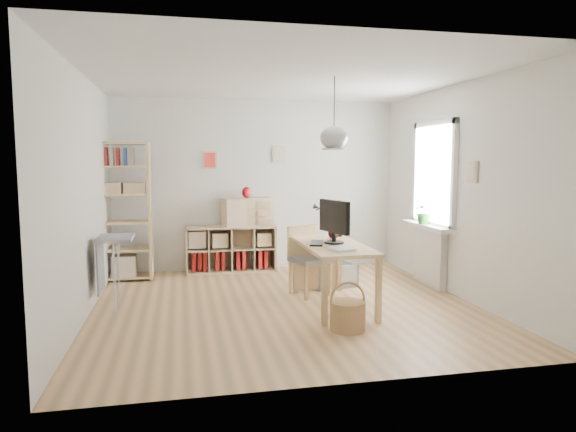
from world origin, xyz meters
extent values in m
plane|color=tan|center=(0.00, 0.00, 0.00)|extent=(4.50, 4.50, 0.00)
plane|color=white|center=(0.00, 2.25, 1.35)|extent=(4.50, 0.00, 4.50)
plane|color=white|center=(0.00, -2.25, 1.35)|extent=(4.50, 0.00, 4.50)
plane|color=white|center=(-2.25, 0.00, 1.35)|extent=(0.00, 4.50, 4.50)
plane|color=white|center=(2.25, 0.00, 1.35)|extent=(0.00, 4.50, 4.50)
plane|color=white|center=(0.00, 0.00, 2.70)|extent=(4.50, 4.50, 0.00)
cylinder|color=black|center=(0.55, -0.15, 2.36)|extent=(0.01, 0.01, 0.68)
ellipsoid|color=silver|center=(0.55, -0.15, 2.00)|extent=(0.32, 0.32, 0.27)
cube|color=white|center=(2.23, 0.60, 1.55)|extent=(0.03, 1.00, 1.30)
cube|color=white|center=(2.21, 0.06, 1.55)|extent=(0.06, 0.08, 1.46)
cube|color=white|center=(2.21, 1.14, 1.55)|extent=(0.06, 0.08, 1.46)
cube|color=white|center=(2.21, 0.60, 2.24)|extent=(0.06, 1.16, 0.08)
cube|color=white|center=(2.21, 0.60, 0.86)|extent=(0.06, 1.16, 0.08)
cube|color=silver|center=(2.19, 0.60, 0.40)|extent=(0.10, 0.80, 0.80)
cube|color=white|center=(2.14, 0.60, 0.83)|extent=(0.22, 1.20, 0.06)
cube|color=#DDB87F|center=(0.55, -0.15, 0.73)|extent=(0.70, 1.50, 0.04)
cube|color=#DDB87F|center=(0.25, -0.85, 0.35)|extent=(0.06, 0.06, 0.71)
cube|color=#DDB87F|center=(0.25, 0.55, 0.35)|extent=(0.06, 0.06, 0.71)
cube|color=#DDB87F|center=(0.85, -0.85, 0.35)|extent=(0.06, 0.06, 0.71)
cube|color=#DDB87F|center=(0.85, 0.55, 0.35)|extent=(0.06, 0.06, 0.71)
cube|color=#CDAF87|center=(-0.45, 2.04, 0.01)|extent=(1.40, 0.38, 0.03)
cube|color=#CDAF87|center=(-0.45, 2.04, 0.70)|extent=(1.40, 0.38, 0.03)
cube|color=#CDAF87|center=(-1.14, 2.04, 0.36)|extent=(0.03, 0.38, 0.72)
cube|color=#CDAF87|center=(0.23, 2.04, 0.36)|extent=(0.03, 0.38, 0.72)
cube|color=#CDAF87|center=(-0.45, 2.22, 0.36)|extent=(1.40, 0.02, 0.72)
cube|color=maroon|center=(-1.03, 2.06, 0.19)|extent=(0.06, 0.26, 0.30)
cube|color=maroon|center=(-0.94, 2.06, 0.19)|extent=(0.05, 0.26, 0.30)
cube|color=maroon|center=(-0.86, 2.06, 0.19)|extent=(0.05, 0.26, 0.30)
cube|color=maroon|center=(-0.67, 2.06, 0.19)|extent=(0.05, 0.26, 0.30)
cube|color=maroon|center=(-0.58, 2.06, 0.19)|extent=(0.05, 0.26, 0.30)
cube|color=maroon|center=(-0.35, 2.06, 0.19)|extent=(0.06, 0.26, 0.30)
cube|color=maroon|center=(-0.26, 2.06, 0.19)|extent=(0.06, 0.26, 0.30)
cube|color=maroon|center=(0.00, 2.06, 0.19)|extent=(0.06, 0.26, 0.30)
cube|color=maroon|center=(0.09, 2.06, 0.19)|extent=(0.05, 0.26, 0.30)
cube|color=#DDB87F|center=(-2.41, 1.80, 1.00)|extent=(0.04, 0.38, 2.00)
cube|color=#DDB87F|center=(-1.65, 1.80, 1.00)|extent=(0.04, 0.38, 2.00)
cube|color=#DDB87F|center=(-2.03, 1.80, 0.05)|extent=(0.76, 0.38, 0.03)
cube|color=#DDB87F|center=(-2.03, 1.80, 0.45)|extent=(0.76, 0.38, 0.03)
cube|color=#DDB87F|center=(-2.03, 1.80, 0.85)|extent=(0.76, 0.38, 0.03)
cube|color=#DDB87F|center=(-2.03, 1.80, 1.25)|extent=(0.76, 0.38, 0.03)
cube|color=#DDB87F|center=(-2.03, 1.80, 1.65)|extent=(0.76, 0.38, 0.03)
cube|color=#DDB87F|center=(-2.03, 1.80, 1.98)|extent=(0.76, 0.38, 0.03)
cube|color=#274891|center=(-2.31, 1.80, 1.79)|extent=(0.04, 0.18, 0.26)
cube|color=maroon|center=(-2.23, 1.80, 1.79)|extent=(0.04, 0.18, 0.26)
cube|color=beige|center=(-2.15, 1.80, 1.79)|extent=(0.04, 0.18, 0.26)
cube|color=maroon|center=(-2.07, 1.80, 1.79)|extent=(0.04, 0.18, 0.26)
cube|color=#274891|center=(-1.97, 1.80, 1.79)|extent=(0.04, 0.18, 0.26)
cube|color=beige|center=(-1.87, 1.80, 1.79)|extent=(0.04, 0.18, 0.26)
cube|color=#959598|center=(-1.97, 0.35, 0.83)|extent=(0.40, 0.55, 0.04)
cylinder|color=silver|center=(-1.97, 0.13, 0.41)|extent=(0.03, 0.03, 0.82)
cylinder|color=silver|center=(-1.97, 0.57, 0.41)|extent=(0.03, 0.03, 0.82)
cube|color=#959598|center=(-2.15, 0.35, 0.50)|extent=(0.02, 0.50, 0.62)
cube|color=#959598|center=(0.42, 0.40, 0.47)|extent=(0.56, 0.56, 0.06)
cube|color=#DDB87F|center=(0.30, 0.16, 0.22)|extent=(0.05, 0.05, 0.44)
cube|color=#DDB87F|center=(0.18, 0.52, 0.22)|extent=(0.05, 0.05, 0.44)
cube|color=#DDB87F|center=(0.65, 0.29, 0.22)|extent=(0.05, 0.05, 0.44)
cube|color=#DDB87F|center=(0.53, 0.64, 0.22)|extent=(0.05, 0.05, 0.44)
cube|color=#DDB87F|center=(0.35, 0.59, 0.70)|extent=(0.42, 0.18, 0.39)
cylinder|color=#9E7947|center=(0.45, -1.03, 0.15)|extent=(0.37, 0.37, 0.30)
torus|color=#9E7947|center=(0.45, -1.03, 0.32)|extent=(0.37, 0.05, 0.37)
cube|color=silver|center=(0.82, 0.80, 0.01)|extent=(0.69, 0.54, 0.02)
cube|color=silver|center=(0.53, 0.74, 0.16)|extent=(0.11, 0.42, 0.32)
cube|color=silver|center=(1.11, 0.87, 0.16)|extent=(0.11, 0.42, 0.32)
cube|color=silver|center=(0.87, 0.61, 0.16)|extent=(0.60, 0.15, 0.32)
cube|color=silver|center=(0.78, 1.00, 0.16)|extent=(0.60, 0.15, 0.32)
cube|color=silver|center=(0.74, 1.17, 0.45)|extent=(0.64, 0.33, 0.39)
sphere|color=yellow|center=(0.69, 0.71, 0.23)|extent=(0.14, 0.14, 0.14)
sphere|color=blue|center=(0.91, 0.88, 0.23)|extent=(0.14, 0.14, 0.14)
sphere|color=#DE541B|center=(0.81, 0.78, 0.23)|extent=(0.14, 0.14, 0.14)
sphere|color=#2D7E37|center=(1.01, 0.76, 0.23)|extent=(0.14, 0.14, 0.14)
cylinder|color=black|center=(0.58, -0.09, 0.76)|extent=(0.24, 0.24, 0.02)
cylinder|color=black|center=(0.58, -0.09, 0.83)|extent=(0.05, 0.05, 0.11)
cube|color=black|center=(0.58, -0.09, 1.07)|extent=(0.21, 0.59, 0.39)
cube|color=black|center=(0.37, -0.08, 0.76)|extent=(0.26, 0.42, 0.02)
cylinder|color=black|center=(0.82, 0.43, 0.77)|extent=(0.06, 0.06, 0.04)
cylinder|color=black|center=(0.82, 0.43, 0.97)|extent=(0.02, 0.02, 0.40)
cone|color=black|center=(0.48, 0.34, 1.15)|extent=(0.10, 0.07, 0.09)
sphere|color=#520A15|center=(0.68, 0.26, 0.82)|extent=(0.14, 0.14, 0.14)
cube|color=white|center=(0.52, -0.57, 0.76)|extent=(0.28, 0.32, 0.03)
cube|color=#CDAF87|center=(-0.19, 2.04, 0.94)|extent=(0.82, 0.50, 0.44)
ellipsoid|color=maroon|center=(-0.20, 2.04, 1.25)|extent=(0.14, 0.14, 0.17)
imported|color=#256425|center=(2.12, 0.65, 1.03)|extent=(0.31, 0.27, 0.33)
camera|label=1|loc=(-1.20, -5.91, 1.73)|focal=32.00mm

